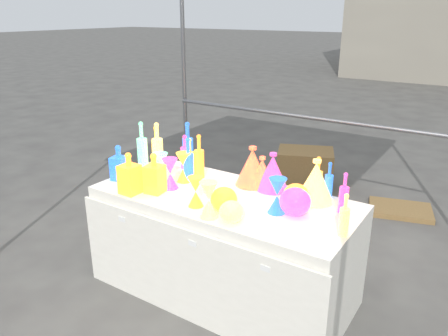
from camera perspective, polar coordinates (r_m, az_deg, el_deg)
The scene contains 33 objects.
ground at distance 3.34m, azimuth 0.00°, elevation -15.52°, with size 80.00×80.00×0.00m, color slate.
display_table at distance 3.13m, azimuth -0.09°, elevation -10.01°, with size 1.84×0.83×0.75m.
cardboard_box_closed at distance 5.09m, azimuth 10.49°, elevation -0.13°, with size 0.61×0.45×0.45m, color olive.
cardboard_box_flat at distance 4.81m, azimuth 22.02°, elevation -5.08°, with size 0.60×0.43×0.05m, color olive.
bottle_0 at distance 3.27m, azimuth -4.55°, elevation 1.40°, with size 0.08×0.08×0.30m, color red, non-canonical shape.
bottle_1 at distance 3.49m, azimuth -4.76°, elevation 3.11°, with size 0.09×0.09×0.36m, color #167E3E, non-canonical shape.
bottle_2 at distance 3.24m, azimuth -3.26°, elevation 1.54°, with size 0.07×0.07×0.34m, color gold, non-canonical shape.
bottle_3 at distance 3.45m, azimuth -5.12°, elevation 2.14°, with size 0.07×0.07×0.28m, color #1A5A99, non-canonical shape.
bottle_4 at distance 3.51m, azimuth -8.69°, elevation 3.02°, with size 0.09×0.09×0.36m, color #168D78, non-canonical shape.
bottle_5 at distance 3.50m, azimuth -10.65°, elevation 2.98°, with size 0.08×0.08×0.38m, color #A62168, non-canonical shape.
bottle_6 at distance 3.58m, azimuth -8.79°, elevation 2.99°, with size 0.08×0.08×0.32m, color red, non-canonical shape.
bottle_7 at distance 3.17m, azimuth -4.69°, elevation 1.09°, with size 0.08×0.08×0.33m, color #167E3E, non-canonical shape.
decanter_0 at distance 3.01m, azimuth -9.08°, elevation -0.65°, with size 0.12×0.12×0.28m, color red, non-canonical shape.
decanter_1 at distance 3.03m, azimuth -12.25°, elevation -0.66°, with size 0.12×0.12×0.29m, color gold, non-canonical shape.
decanter_2 at distance 3.30m, azimuth -13.54°, elevation 0.70°, with size 0.11×0.11×0.27m, color #167E3E, non-canonical shape.
hourglass_0 at distance 2.78m, azimuth -3.73°, elevation -3.10°, with size 0.10×0.10×0.20m, color gold, non-canonical shape.
hourglass_1 at distance 3.07m, azimuth -7.04°, elevation -0.73°, with size 0.11×0.11×0.22m, color #1A5A99, non-canonical shape.
hourglass_2 at distance 2.63m, azimuth -2.02°, elevation -4.18°, with size 0.11×0.11×0.23m, color #168D78, non-canonical shape.
hourglass_3 at distance 3.17m, azimuth -8.27°, elevation -0.07°, with size 0.11×0.11×0.23m, color #A62168, non-canonical shape.
hourglass_4 at distance 3.19m, azimuth -5.26°, elevation 0.11°, with size 0.11×0.11×0.22m, color red, non-canonical shape.
hourglass_5 at distance 2.70m, azimuth 6.96°, elevation -3.61°, with size 0.11×0.11×0.23m, color #167E3E, non-canonical shape.
globe_0 at distance 2.73m, azimuth -0.01°, elevation -4.26°, with size 0.17×0.17×0.14m, color red, non-canonical shape.
globe_1 at distance 2.59m, azimuth 0.98°, elevation -5.90°, with size 0.15×0.15×0.12m, color #168D78, non-canonical shape.
globe_2 at distance 2.83m, azimuth 9.37°, elevation -3.67°, with size 0.17×0.17×0.13m, color gold, non-canonical shape.
globe_3 at distance 2.71m, azimuth 9.29°, elevation -4.56°, with size 0.19×0.19×0.15m, color #1A5A99, non-canonical shape.
lampshade_0 at distance 3.09m, azimuth 4.99°, elevation -0.51°, with size 0.19×0.19×0.23m, color yellow, non-canonical shape.
lampshade_1 at distance 3.11m, azimuth 3.72°, elevation 0.28°, with size 0.24×0.24×0.29m, color yellow, non-canonical shape.
lampshade_2 at distance 3.04m, azimuth 6.37°, elevation -0.43°, with size 0.23×0.23×0.27m, color #1A5A99, non-canonical shape.
lampshade_3 at distance 2.89m, azimuth 11.88°, elevation -1.63°, with size 0.25×0.25×0.29m, color #168D78, non-canonical shape.
bottle_8 at distance 2.98m, azimuth 13.54°, elevation -1.53°, with size 0.06×0.06×0.25m, color #167E3E, non-canonical shape.
bottle_9 at distance 2.96m, azimuth 12.12°, elevation -1.17°, with size 0.06×0.06×0.29m, color gold, non-canonical shape.
bottle_10 at distance 2.78m, azimuth 15.41°, elevation -3.10°, with size 0.06×0.06×0.26m, color #1A5A99, non-canonical shape.
bottle_11 at distance 2.51m, azimuth 15.49°, elevation -5.87°, with size 0.06×0.06×0.25m, color #168D78, non-canonical shape.
Camera 1 is at (1.49, -2.28, 1.93)m, focal length 35.00 mm.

